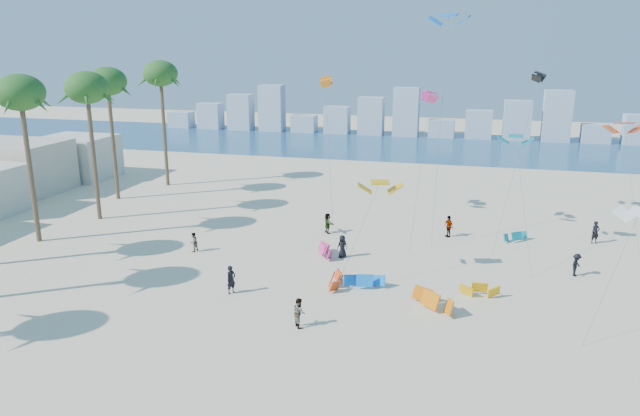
# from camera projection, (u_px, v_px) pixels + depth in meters

# --- Properties ---
(ground) EXTENTS (220.00, 220.00, 0.00)m
(ground) POSITION_uv_depth(u_px,v_px,m) (179.00, 376.00, 29.32)
(ground) COLOR beige
(ground) RESTS_ON ground
(ocean) EXTENTS (220.00, 220.00, 0.00)m
(ocean) POSITION_uv_depth(u_px,v_px,m) (389.00, 144.00, 96.48)
(ocean) COLOR navy
(ocean) RESTS_ON ground
(kitesurfer_near) EXTENTS (0.72, 0.82, 1.89)m
(kitesurfer_near) POSITION_uv_depth(u_px,v_px,m) (231.00, 280.00, 38.79)
(kitesurfer_near) COLOR black
(kitesurfer_near) RESTS_ON ground
(kitesurfer_mid) EXTENTS (1.04, 1.07, 1.74)m
(kitesurfer_mid) POSITION_uv_depth(u_px,v_px,m) (299.00, 312.00, 34.25)
(kitesurfer_mid) COLOR gray
(kitesurfer_mid) RESTS_ON ground
(kitesurfers_far) EXTENTS (31.55, 10.83, 1.88)m
(kitesurfers_far) POSITION_uv_depth(u_px,v_px,m) (405.00, 237.00, 47.51)
(kitesurfers_far) COLOR black
(kitesurfers_far) RESTS_ON ground
(grounded_kites) EXTENTS (16.91, 17.65, 1.06)m
(grounded_kites) POSITION_uv_depth(u_px,v_px,m) (404.00, 277.00, 40.56)
(grounded_kites) COLOR blue
(grounded_kites) RESTS_ON ground
(flying_kites) EXTENTS (27.06, 21.70, 18.65)m
(flying_kites) POSITION_uv_depth(u_px,v_px,m) (472.00, 102.00, 45.61)
(flying_kites) COLOR #E5A40C
(flying_kites) RESTS_ON ground
(palm_row) EXTENTS (6.53, 44.80, 14.42)m
(palm_row) POSITION_uv_depth(u_px,v_px,m) (20.00, 100.00, 46.47)
(palm_row) COLOR brown
(palm_row) RESTS_ON ground
(distant_skyline) EXTENTS (85.00, 3.00, 8.40)m
(distant_skyline) POSITION_uv_depth(u_px,v_px,m) (391.00, 118.00, 105.27)
(distant_skyline) COLOR #9EADBF
(distant_skyline) RESTS_ON ground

